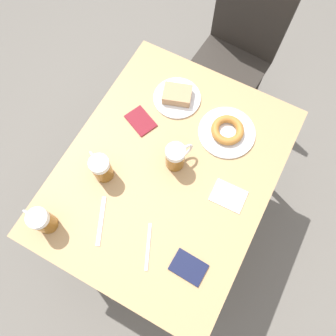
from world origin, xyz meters
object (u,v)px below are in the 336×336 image
object	(u,v)px
chair	(238,46)
napkin_folded	(228,196)
plate_with_cake	(177,96)
passport_near_edge	(141,121)
beer_mug_left	(176,157)
fork	(148,246)
plate_with_donut	(227,131)
passport_far_edge	(188,267)
beer_mug_right	(42,220)
beer_mug_center	(101,168)
knife	(101,221)

from	to	relation	value
chair	napkin_folded	xyz separation A→B (m)	(0.30, -0.87, 0.21)
plate_with_cake	passport_near_edge	world-z (taller)	plate_with_cake
beer_mug_left	passport_near_edge	xyz separation A→B (m)	(-0.22, 0.10, -0.06)
fork	plate_with_donut	bearing A→B (deg)	83.86
passport_far_edge	chair	bearing A→B (deg)	103.52
chair	plate_with_donut	bearing A→B (deg)	-69.57
chair	beer_mug_right	world-z (taller)	chair
beer_mug_center	beer_mug_right	bearing A→B (deg)	-106.42
chair	beer_mug_left	size ratio (longest dim) A/B	6.98
beer_mug_right	knife	xyz separation A→B (m)	(0.17, 0.11, -0.06)
chair	beer_mug_left	distance (m)	0.89
beer_mug_right	passport_far_edge	world-z (taller)	beer_mug_right
plate_with_cake	beer_mug_right	distance (m)	0.75
plate_with_donut	beer_mug_left	world-z (taller)	beer_mug_left
plate_with_cake	beer_mug_right	size ratio (longest dim) A/B	1.61
beer_mug_center	plate_with_cake	bearing A→B (deg)	77.80
plate_with_donut	fork	world-z (taller)	plate_with_donut
chair	beer_mug_center	world-z (taller)	chair
plate_with_cake	knife	xyz separation A→B (m)	(-0.00, -0.62, -0.02)
passport_near_edge	plate_with_cake	bearing A→B (deg)	63.96
fork	napkin_folded	bearing A→B (deg)	60.20
passport_near_edge	fork	bearing A→B (deg)	-57.15
fork	chair	bearing A→B (deg)	95.71
knife	chair	bearing A→B (deg)	85.82
chair	beer_mug_right	distance (m)	1.35
fork	beer_mug_left	bearing A→B (deg)	100.84
plate_with_cake	passport_far_edge	xyz separation A→B (m)	(0.37, -0.61, -0.01)
beer_mug_right	passport_near_edge	distance (m)	0.56
chair	plate_with_donut	size ratio (longest dim) A/B	3.74
beer_mug_left	beer_mug_right	xyz separation A→B (m)	(-0.31, -0.45, 0.00)
chair	passport_near_edge	bearing A→B (deg)	-98.30
napkin_folded	fork	bearing A→B (deg)	-119.80
plate_with_cake	napkin_folded	distance (m)	0.49
napkin_folded	plate_with_donut	bearing A→B (deg)	116.07
beer_mug_center	napkin_folded	bearing A→B (deg)	17.38
napkin_folded	knife	bearing A→B (deg)	-140.55
chair	beer_mug_left	xyz separation A→B (m)	(0.05, -0.85, 0.28)
beer_mug_center	passport_near_edge	world-z (taller)	beer_mug_center
fork	passport_near_edge	xyz separation A→B (m)	(-0.29, 0.44, 0.00)
chair	napkin_folded	world-z (taller)	chair
chair	plate_with_cake	xyz separation A→B (m)	(-0.08, -0.57, 0.23)
fork	knife	world-z (taller)	same
napkin_folded	passport_near_edge	bearing A→B (deg)	165.09
chair	plate_with_cake	distance (m)	0.62
knife	passport_far_edge	distance (m)	0.37
plate_with_donut	beer_mug_right	world-z (taller)	beer_mug_right
plate_with_donut	beer_mug_left	bearing A→B (deg)	-119.85
plate_with_cake	beer_mug_right	xyz separation A→B (m)	(-0.18, -0.73, 0.05)
beer_mug_left	fork	bearing A→B (deg)	-79.16
beer_mug_center	plate_with_donut	bearing A→B (deg)	47.96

